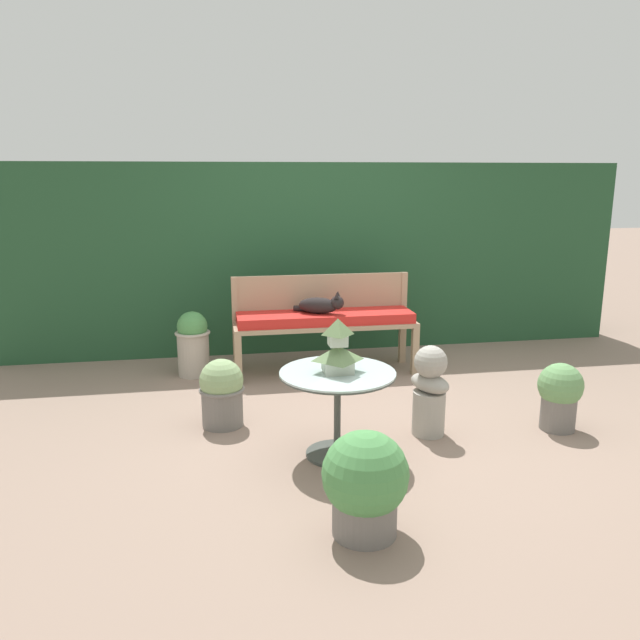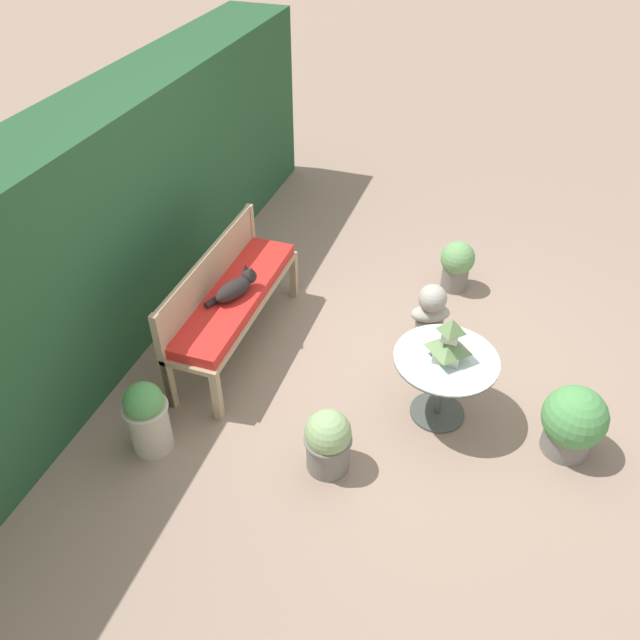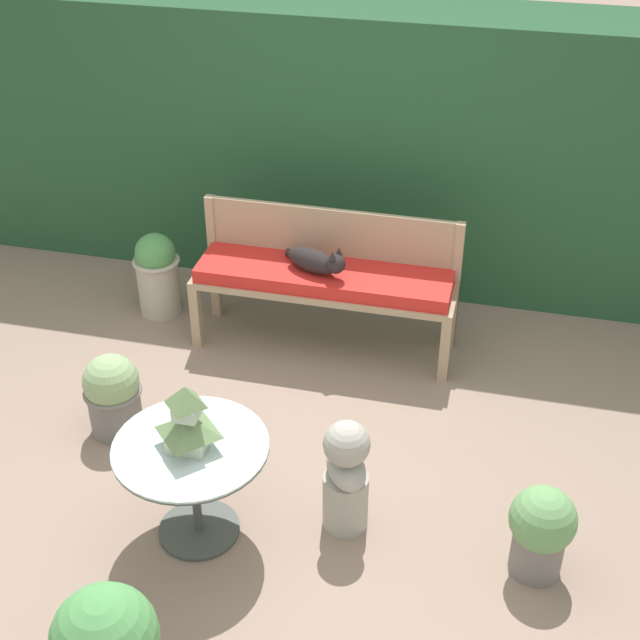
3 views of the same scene
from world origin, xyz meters
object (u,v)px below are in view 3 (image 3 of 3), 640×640
Objects in this scene: potted_plant_table_near at (113,394)px; cat at (316,261)px; garden_bust at (346,475)px; patio_table at (192,464)px; potted_plant_patio_mid at (541,530)px; potted_plant_bench_right at (157,273)px; garden_bench at (324,281)px; pagoda_birdhouse at (188,421)px.

cat is at bearing 49.09° from potted_plant_table_near.
patio_table is at bearing -97.50° from garden_bust.
garden_bust is 0.95m from potted_plant_patio_mid.
cat is at bearing -8.62° from potted_plant_bench_right.
potted_plant_bench_right is 1.18× the size of potted_plant_table_near.
garden_bust is at bearing -72.85° from garden_bench.
potted_plant_table_near is (-0.92, -1.06, -0.39)m from cat.
pagoda_birdhouse is 0.83m from garden_bust.
garden_bust is 1.32× the size of potted_plant_patio_mid.
potted_plant_bench_right is (-1.14, 0.17, -0.34)m from cat.
potted_plant_table_near is at bearing -131.13° from garden_bench.
garden_bench is 3.39× the size of potted_plant_patio_mid.
potted_plant_table_near is at bearing 138.77° from patio_table.
garden_bench is at bearing 48.87° from potted_plant_table_near.
garden_bust reaches higher than potted_plant_bench_right.
garden_bust is at bearing 17.83° from patio_table.
potted_plant_table_near is at bearing -109.30° from cat.
garden_bench reaches higher than potted_plant_table_near.
garden_bust reaches higher than potted_plant_table_near.
patio_table is at bearing -97.77° from garden_bench.
cat is at bearing 173.63° from garden_bust.
pagoda_birdhouse is (-0.24, -1.72, 0.23)m from garden_bench.
cat reaches higher than patio_table.
garden_bust reaches higher than patio_table.
pagoda_birdhouse is at bearing -97.50° from garden_bust.
garden_bust is 1.48m from potted_plant_table_near.
cat is 0.58× the size of patio_table.
potted_plant_patio_mid is at bearing -48.35° from garden_bench.
garden_bust is at bearing -49.42° from cat.
garden_bust is at bearing 17.83° from pagoda_birdhouse.
potted_plant_patio_mid is at bearing 5.10° from patio_table.
patio_table is 1.66m from potted_plant_patio_mid.
pagoda_birdhouse is (0.00, 0.00, 0.27)m from patio_table.
potted_plant_bench_right is (-0.95, 1.86, -0.15)m from patio_table.
potted_plant_patio_mid is (0.94, -0.08, -0.06)m from garden_bust.
pagoda_birdhouse is 0.71× the size of potted_plant_patio_mid.
potted_plant_bench_right is (-1.65, 1.64, -0.02)m from garden_bust.
cat reaches higher than potted_plant_patio_mid.
cat is 2.14m from potted_plant_patio_mid.
garden_bench is at bearing 131.65° from potted_plant_patio_mid.
patio_table is 0.27m from pagoda_birdhouse.
patio_table is at bearing -41.23° from potted_plant_table_near.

